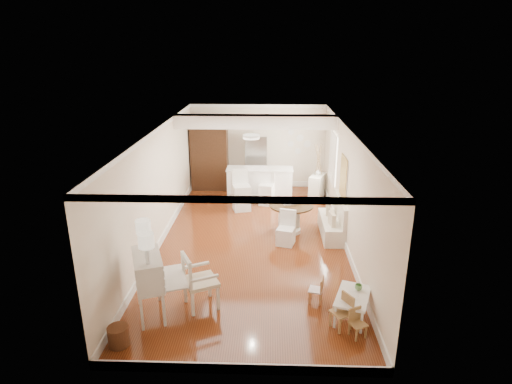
# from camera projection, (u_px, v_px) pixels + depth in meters

# --- Properties ---
(room) EXTENTS (9.00, 9.04, 2.82)m
(room) POSITION_uv_depth(u_px,v_px,m) (254.00, 161.00, 10.25)
(room) COLOR brown
(room) RESTS_ON ground
(secretary_bureau) EXTENTS (1.20, 1.21, 1.19)m
(secretary_bureau) POSITION_uv_depth(u_px,v_px,m) (149.00, 286.00, 7.56)
(secretary_bureau) COLOR silver
(secretary_bureau) RESTS_ON ground
(gustavian_armchair) EXTENTS (0.83, 0.83, 1.07)m
(gustavian_armchair) POSITION_uv_depth(u_px,v_px,m) (201.00, 280.00, 7.83)
(gustavian_armchair) COLOR silver
(gustavian_armchair) RESTS_ON ground
(wicker_basket) EXTENTS (0.42, 0.42, 0.34)m
(wicker_basket) POSITION_uv_depth(u_px,v_px,m) (118.00, 336.00, 6.90)
(wicker_basket) COLOR #59321B
(wicker_basket) RESTS_ON ground
(kids_table) EXTENTS (0.80, 1.02, 0.45)m
(kids_table) POSITION_uv_depth(u_px,v_px,m) (352.00, 306.00, 7.60)
(kids_table) COLOR white
(kids_table) RESTS_ON ground
(kids_chair_a) EXTENTS (0.42, 0.42, 0.64)m
(kids_chair_a) POSITION_uv_depth(u_px,v_px,m) (341.00, 312.00, 7.27)
(kids_chair_a) COLOR tan
(kids_chair_a) RESTS_ON ground
(kids_chair_b) EXTENTS (0.32, 0.32, 0.53)m
(kids_chair_b) POSITION_uv_depth(u_px,v_px,m) (316.00, 289.00, 8.04)
(kids_chair_b) COLOR tan
(kids_chair_b) RESTS_ON ground
(kids_chair_c) EXTENTS (0.33, 0.33, 0.51)m
(kids_chair_c) POSITION_uv_depth(u_px,v_px,m) (358.00, 323.00, 7.08)
(kids_chair_c) COLOR #A9804D
(kids_chair_c) RESTS_ON ground
(banquette) EXTENTS (0.52, 1.60, 0.98)m
(banquette) POSITION_uv_depth(u_px,v_px,m) (332.00, 217.00, 10.84)
(banquette) COLOR silver
(banquette) RESTS_ON ground
(dining_table) EXTENTS (1.16, 1.16, 0.77)m
(dining_table) POSITION_uv_depth(u_px,v_px,m) (291.00, 218.00, 11.03)
(dining_table) COLOR #452D16
(dining_table) RESTS_ON ground
(slip_chair_near) EXTENTS (0.50, 0.51, 0.85)m
(slip_chair_near) POSITION_uv_depth(u_px,v_px,m) (286.00, 228.00, 10.35)
(slip_chair_near) COLOR white
(slip_chair_near) RESTS_ON ground
(slip_chair_far) EXTENTS (0.55, 0.56, 0.93)m
(slip_chair_far) POSITION_uv_depth(u_px,v_px,m) (289.00, 213.00, 11.19)
(slip_chair_far) COLOR silver
(slip_chair_far) RESTS_ON ground
(breakfast_counter) EXTENTS (2.05, 0.65, 1.03)m
(breakfast_counter) POSITION_uv_depth(u_px,v_px,m) (260.00, 184.00, 13.35)
(breakfast_counter) COLOR white
(breakfast_counter) RESTS_ON ground
(bar_stool_left) EXTENTS (0.59, 0.59, 1.21)m
(bar_stool_left) POSITION_uv_depth(u_px,v_px,m) (241.00, 190.00, 12.49)
(bar_stool_left) COLOR white
(bar_stool_left) RESTS_ON ground
(bar_stool_right) EXTENTS (0.50, 0.50, 1.03)m
(bar_stool_right) POSITION_uv_depth(u_px,v_px,m) (267.00, 188.00, 12.95)
(bar_stool_right) COLOR white
(bar_stool_right) RESTS_ON ground
(pantry_cabinet) EXTENTS (1.20, 0.60, 2.30)m
(pantry_cabinet) POSITION_uv_depth(u_px,v_px,m) (210.00, 155.00, 14.22)
(pantry_cabinet) COLOR #381E11
(pantry_cabinet) RESTS_ON ground
(fridge) EXTENTS (0.75, 0.65, 1.80)m
(fridge) POSITION_uv_depth(u_px,v_px,m) (267.00, 163.00, 14.21)
(fridge) COLOR silver
(fridge) RESTS_ON ground
(sideboard) EXTENTS (0.63, 0.87, 0.76)m
(sideboard) POSITION_uv_depth(u_px,v_px,m) (317.00, 186.00, 13.56)
(sideboard) COLOR silver
(sideboard) RESTS_ON ground
(pencil_cup) EXTENTS (0.17, 0.17, 0.10)m
(pencil_cup) POSITION_uv_depth(u_px,v_px,m) (358.00, 287.00, 7.68)
(pencil_cup) COLOR #6DA862
(pencil_cup) RESTS_ON kids_table
(branch_vase) EXTENTS (0.19, 0.19, 0.17)m
(branch_vase) POSITION_uv_depth(u_px,v_px,m) (318.00, 172.00, 13.45)
(branch_vase) COLOR silver
(branch_vase) RESTS_ON sideboard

